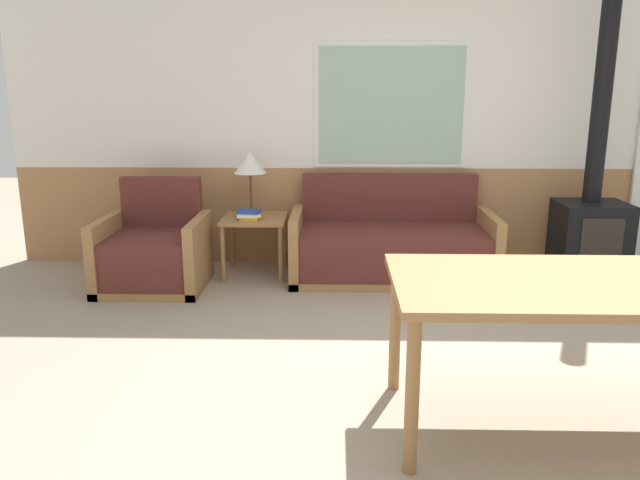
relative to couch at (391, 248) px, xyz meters
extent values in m
plane|color=gray|center=(0.21, -2.16, -0.26)|extent=(16.00, 16.00, 0.00)
cube|color=#AD7A4C|center=(0.21, 0.47, 0.18)|extent=(7.20, 0.06, 0.88)
cube|color=white|center=(0.21, 0.47, 1.53)|extent=(7.20, 0.06, 1.82)
cube|color=white|center=(0.00, 0.43, 1.17)|extent=(1.34, 0.01, 1.08)
cube|color=#99BCA8|center=(0.00, 0.42, 1.17)|extent=(1.26, 0.02, 1.00)
cube|color=#9E7042|center=(0.00, -0.02, -0.23)|extent=(1.70, 0.82, 0.06)
cube|color=#5B2823|center=(0.00, -0.04, -0.02)|extent=(1.54, 0.74, 0.37)
cube|color=#5B2823|center=(0.00, 0.33, 0.38)|extent=(1.54, 0.10, 0.42)
cube|color=#9E7042|center=(-0.81, -0.02, 0.02)|extent=(0.08, 0.82, 0.57)
cube|color=#9E7042|center=(0.81, -0.02, 0.02)|extent=(0.08, 0.82, 0.57)
cube|color=#9E7042|center=(-1.95, -0.32, -0.23)|extent=(0.83, 0.77, 0.06)
cube|color=#5B2823|center=(-1.95, -0.34, -0.01)|extent=(0.67, 0.69, 0.37)
cube|color=#5B2823|center=(-1.95, 0.01, 0.39)|extent=(0.67, 0.10, 0.43)
cube|color=#9E7042|center=(-2.33, -0.32, 0.03)|extent=(0.08, 0.77, 0.57)
cube|color=#9E7042|center=(-1.58, -0.32, 0.03)|extent=(0.08, 0.77, 0.57)
cube|color=#9E7042|center=(-1.18, 0.07, 0.23)|extent=(0.54, 0.54, 0.03)
cylinder|color=#9E7042|center=(-1.42, -0.17, -0.02)|extent=(0.04, 0.04, 0.48)
cylinder|color=#9E7042|center=(-0.93, -0.17, -0.02)|extent=(0.04, 0.04, 0.48)
cylinder|color=#9E7042|center=(-1.42, 0.31, -0.02)|extent=(0.04, 0.04, 0.48)
cylinder|color=#9E7042|center=(-0.93, 0.31, -0.02)|extent=(0.04, 0.04, 0.48)
cylinder|color=#4C3823|center=(-1.22, 0.16, 0.26)|extent=(0.17, 0.17, 0.02)
cylinder|color=#4C3823|center=(-1.22, 0.16, 0.44)|extent=(0.02, 0.02, 0.35)
cone|color=silver|center=(-1.22, 0.16, 0.70)|extent=(0.28, 0.28, 0.18)
cube|color=gold|center=(-1.20, -0.04, 0.26)|extent=(0.15, 0.15, 0.03)
cube|color=white|center=(-1.21, -0.03, 0.29)|extent=(0.22, 0.18, 0.02)
cube|color=#234799|center=(-1.21, -0.02, 0.31)|extent=(0.20, 0.15, 0.03)
cube|color=#9E7042|center=(0.62, -2.42, 0.46)|extent=(1.68, 0.88, 0.04)
cylinder|color=#9E7042|center=(-0.16, -2.80, 0.09)|extent=(0.06, 0.06, 0.70)
cylinder|color=#9E7042|center=(-0.16, -2.04, 0.09)|extent=(0.06, 0.06, 0.70)
cylinder|color=black|center=(1.43, -0.22, -0.21)|extent=(0.04, 0.04, 0.10)
cylinder|color=black|center=(1.88, -0.22, -0.21)|extent=(0.04, 0.04, 0.10)
cylinder|color=black|center=(1.43, 0.16, -0.21)|extent=(0.04, 0.04, 0.10)
cylinder|color=black|center=(1.88, 0.16, -0.21)|extent=(0.04, 0.04, 0.10)
cube|color=black|center=(1.65, -0.03, 0.12)|extent=(0.56, 0.47, 0.57)
cube|color=black|center=(1.65, -0.27, 0.12)|extent=(0.33, 0.01, 0.40)
cylinder|color=black|center=(1.65, 0.02, 1.32)|extent=(0.15, 0.15, 1.83)
camera|label=1|loc=(-0.48, -5.16, 1.34)|focal=35.00mm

